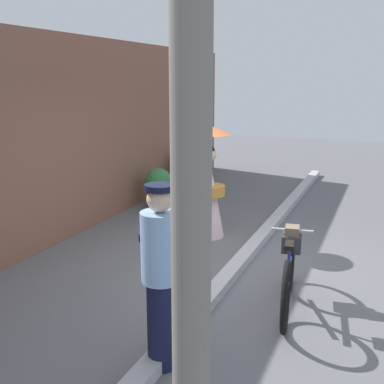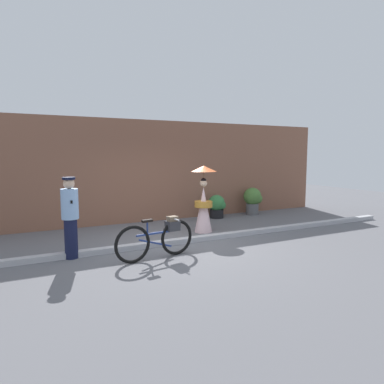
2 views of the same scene
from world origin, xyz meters
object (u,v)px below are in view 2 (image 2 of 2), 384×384
object	(u,v)px
potted_plant_by_door	(253,199)
bicycle_near_officer	(159,237)
person_officer	(70,215)
potted_plant_small	(217,206)
person_with_parasol	(204,201)

from	to	relation	value
potted_plant_by_door	bicycle_near_officer	bearing A→B (deg)	-145.72
bicycle_near_officer	person_officer	xyz separation A→B (m)	(-1.60, 0.80, 0.45)
person_officer	potted_plant_by_door	size ratio (longest dim) A/B	1.74
bicycle_near_officer	potted_plant_small	size ratio (longest dim) A/B	2.26
potted_plant_small	person_with_parasol	bearing A→B (deg)	-130.99
potted_plant_by_door	person_officer	bearing A→B (deg)	-158.84
person_officer	potted_plant_small	bearing A→B (deg)	26.72
bicycle_near_officer	potted_plant_by_door	distance (m)	5.81
bicycle_near_officer	person_officer	size ratio (longest dim) A/B	1.05
bicycle_near_officer	person_with_parasol	xyz separation A→B (m)	(1.96, 1.69, 0.43)
bicycle_near_officer	potted_plant_by_door	bearing A→B (deg)	34.28
bicycle_near_officer	person_officer	bearing A→B (deg)	153.49
person_officer	potted_plant_by_door	bearing A→B (deg)	21.16
person_officer	potted_plant_by_door	distance (m)	6.87
potted_plant_by_door	potted_plant_small	size ratio (longest dim) A/B	1.23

